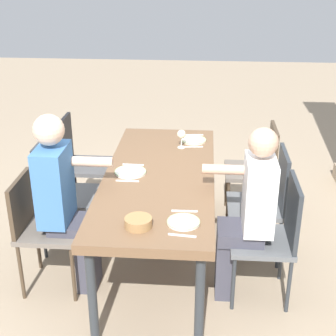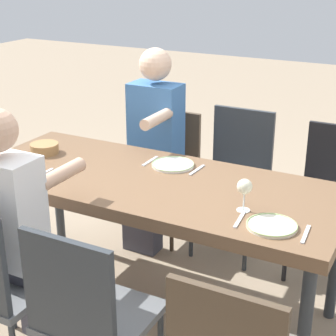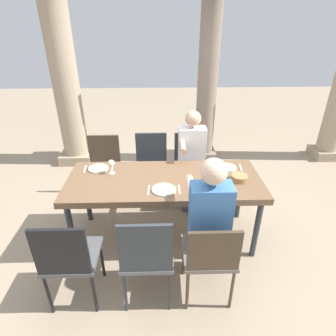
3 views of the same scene
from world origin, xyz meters
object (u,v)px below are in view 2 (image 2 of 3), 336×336
(dining_table, at_px, (153,190))
(chair_mid_north, at_px, (88,313))
(wine_glass_0, at_px, (245,188))
(plate_1, at_px, (173,164))
(diner_man_white, at_px, (152,144))
(chair_east_south, at_px, (165,163))
(bread_basket, at_px, (44,148))
(plate_2, at_px, (22,168))
(diner_woman_green, at_px, (18,229))
(plate_0, at_px, (272,225))
(chair_west_south, at_px, (333,192))
(chair_mid_south, at_px, (235,172))

(dining_table, relative_size, chair_mid_north, 2.21)
(wine_glass_0, relative_size, plate_1, 0.66)
(diner_man_white, bearing_deg, chair_east_south, -89.16)
(chair_east_south, distance_m, bread_basket, 0.92)
(chair_east_south, bearing_deg, wine_glass_0, 133.84)
(chair_mid_north, xyz_separation_m, plate_2, (0.88, -0.62, 0.26))
(diner_woman_green, bearing_deg, dining_table, -119.19)
(chair_mid_north, relative_size, diner_woman_green, 0.71)
(plate_2, xyz_separation_m, bread_basket, (0.06, -0.27, 0.02))
(diner_woman_green, height_order, bread_basket, diner_woman_green)
(chair_mid_north, distance_m, plate_0, 0.87)
(chair_west_south, bearing_deg, plate_1, 37.78)
(bread_basket, bearing_deg, chair_west_south, -153.68)
(plate_0, height_order, bread_basket, bread_basket)
(chair_east_south, height_order, diner_woman_green, diner_woman_green)
(diner_man_white, bearing_deg, dining_table, 119.63)
(bread_basket, bearing_deg, chair_east_south, -118.09)
(plate_0, bearing_deg, diner_woman_green, 20.60)
(chair_mid_north, relative_size, plate_1, 3.80)
(wine_glass_0, xyz_separation_m, plate_1, (0.56, -0.36, -0.11))
(chair_west_south, relative_size, plate_2, 4.47)
(chair_mid_south, height_order, wine_glass_0, chair_mid_south)
(diner_woman_green, distance_m, bread_basket, 0.83)
(diner_woman_green, xyz_separation_m, bread_basket, (0.42, -0.70, 0.12))
(chair_east_south, relative_size, bread_basket, 5.14)
(plate_0, xyz_separation_m, plate_2, (1.45, -0.02, 0.00))
(chair_mid_south, relative_size, plate_1, 3.93)
(diner_woman_green, xyz_separation_m, plate_2, (0.35, -0.43, 0.10))
(dining_table, xyz_separation_m, plate_0, (-0.73, 0.24, 0.07))
(plate_0, bearing_deg, chair_mid_south, -62.00)
(plate_1, bearing_deg, chair_mid_south, -103.93)
(diner_woman_green, relative_size, bread_basket, 7.61)
(chair_mid_south, distance_m, plate_1, 0.68)
(dining_table, distance_m, chair_mid_north, 0.87)
(dining_table, bearing_deg, chair_west_south, -133.73)
(chair_east_south, distance_m, diner_woman_green, 1.49)
(diner_woman_green, bearing_deg, diner_man_white, -89.99)
(dining_table, xyz_separation_m, diner_man_white, (0.36, -0.64, 0.01))
(chair_mid_south, bearing_deg, plate_1, 76.07)
(chair_west_south, distance_m, bread_basket, 1.78)
(dining_table, height_order, chair_mid_north, chair_mid_north)
(bread_basket, bearing_deg, plate_2, 102.99)
(chair_mid_south, xyz_separation_m, chair_east_south, (0.53, 0.01, -0.03))
(diner_man_white, height_order, bread_basket, diner_man_white)
(bread_basket, bearing_deg, dining_table, 175.95)
(plate_1, bearing_deg, chair_mid_north, 98.20)
(dining_table, height_order, chair_mid_south, chair_mid_south)
(chair_east_south, xyz_separation_m, plate_0, (-1.10, 1.07, 0.26))
(chair_mid_south, relative_size, bread_basket, 5.61)
(chair_mid_north, relative_size, bread_basket, 5.42)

